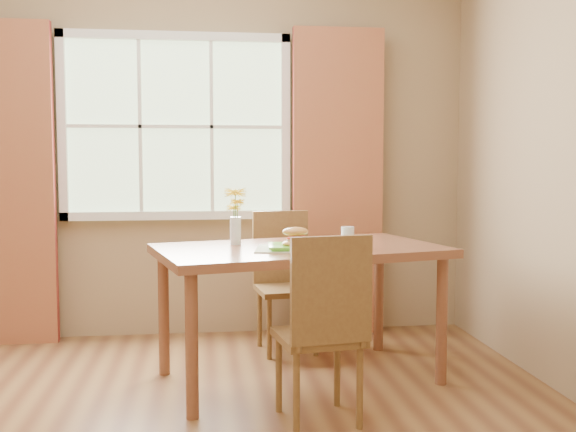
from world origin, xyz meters
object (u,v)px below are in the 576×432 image
(chair_far, at_px, (284,274))
(flower_vase, at_px, (235,210))
(dining_table, at_px, (300,260))
(chair_near, at_px, (323,322))
(croissant_sandwich, at_px, (295,237))
(water_glass, at_px, (348,237))

(chair_far, distance_m, flower_vase, 0.78)
(dining_table, relative_size, chair_near, 1.90)
(dining_table, xyz_separation_m, flower_vase, (-0.36, 0.14, 0.28))
(croissant_sandwich, xyz_separation_m, water_glass, (0.32, 0.14, -0.02))
(dining_table, distance_m, chair_far, 0.69)
(chair_far, bearing_deg, croissant_sandwich, -99.42)
(chair_near, height_order, chair_far, chair_near)
(chair_far, relative_size, croissant_sandwich, 5.77)
(chair_far, height_order, water_glass, chair_far)
(chair_near, distance_m, water_glass, 0.79)
(chair_near, bearing_deg, water_glass, 60.28)
(dining_table, relative_size, croissant_sandwich, 11.00)
(chair_near, xyz_separation_m, flower_vase, (-0.37, 0.84, 0.47))
(croissant_sandwich, distance_m, water_glass, 0.35)
(chair_near, relative_size, flower_vase, 2.79)
(water_glass, bearing_deg, chair_far, 112.27)
(croissant_sandwich, relative_size, water_glass, 1.42)
(water_glass, bearing_deg, croissant_sandwich, -156.52)
(chair_far, height_order, flower_vase, flower_vase)
(flower_vase, bearing_deg, chair_near, -66.13)
(chair_near, height_order, flower_vase, flower_vase)
(croissant_sandwich, height_order, water_glass, croissant_sandwich)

